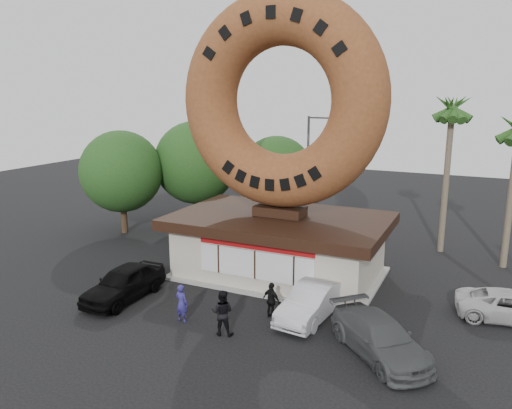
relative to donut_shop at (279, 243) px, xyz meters
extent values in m
plane|color=black|center=(0.00, -5.98, -1.77)|extent=(90.00, 90.00, 0.00)
cube|color=beige|center=(0.00, 0.02, -0.27)|extent=(10.00, 6.00, 3.00)
cube|color=#999993|center=(0.00, 0.02, -1.69)|extent=(10.60, 6.60, 0.15)
cube|color=#3F3F3F|center=(0.00, 0.02, 1.28)|extent=(10.00, 6.00, 0.10)
cube|color=black|center=(0.00, 0.02, 1.23)|extent=(11.20, 7.20, 0.55)
cube|color=silver|center=(0.00, -3.03, -0.22)|extent=(6.00, 0.12, 1.40)
cube|color=#A40E10|center=(0.00, -3.05, 0.78)|extent=(6.00, 0.10, 0.45)
cube|color=black|center=(0.00, 0.02, 1.78)|extent=(2.60, 1.40, 0.50)
torus|color=brown|center=(0.00, 0.02, 7.45)|extent=(10.84, 2.76, 10.84)
cylinder|color=#473321|center=(-9.50, 7.02, -0.12)|extent=(0.44, 0.44, 3.30)
sphere|color=#224318|center=(-9.50, 7.02, 2.88)|extent=(6.00, 6.00, 6.00)
cylinder|color=#473321|center=(-4.00, 9.02, -0.34)|extent=(0.44, 0.44, 2.86)
sphere|color=#224318|center=(-4.00, 9.02, 2.26)|extent=(5.20, 5.20, 5.20)
cylinder|color=#473321|center=(-13.00, 3.02, -0.23)|extent=(0.44, 0.44, 3.08)
sphere|color=#224318|center=(-13.00, 3.02, 2.57)|extent=(5.60, 5.60, 5.60)
cylinder|color=#726651|center=(7.50, 8.02, 2.73)|extent=(0.36, 0.36, 9.00)
cylinder|color=#726651|center=(11.00, 6.52, 2.23)|extent=(0.36, 0.36, 8.00)
cylinder|color=#59595E|center=(-2.00, 10.02, 2.23)|extent=(0.18, 0.18, 8.00)
cylinder|color=#59595E|center=(-1.10, 10.02, 6.13)|extent=(1.80, 0.12, 0.12)
cube|color=#59595E|center=(-0.20, 10.02, 6.08)|extent=(0.45, 0.20, 0.12)
imported|color=navy|center=(-1.64, -6.98, -0.93)|extent=(0.66, 0.49, 1.68)
imported|color=black|center=(0.51, -7.26, -0.81)|extent=(1.08, 0.93, 1.91)
imported|color=black|center=(1.71, -5.01, -0.95)|extent=(1.03, 0.70, 1.62)
imported|color=black|center=(-5.46, -6.13, -0.96)|extent=(1.94, 4.74, 1.61)
imported|color=silver|center=(3.29, -4.27, -1.02)|extent=(2.04, 4.65, 1.49)
imported|color=#505354|center=(6.64, -6.19, -1.04)|extent=(4.93, 4.96, 1.44)
camera|label=1|loc=(9.71, -23.61, 7.95)|focal=35.00mm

